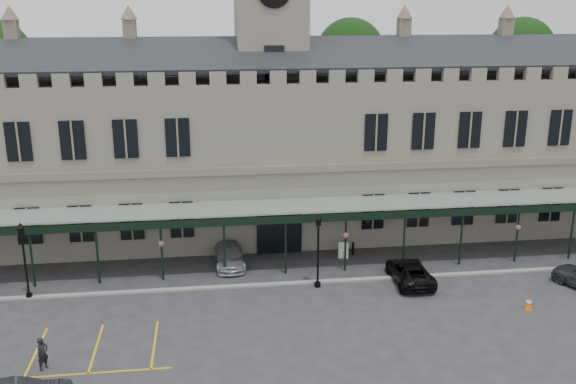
{
  "coord_description": "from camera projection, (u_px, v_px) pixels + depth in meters",
  "views": [
    {
      "loc": [
        -4.85,
        -31.7,
        17.36
      ],
      "look_at": [
        0.0,
        6.0,
        6.0
      ],
      "focal_mm": 40.0,
      "sensor_mm": 36.0,
      "label": 1
    }
  ],
  "objects": [
    {
      "name": "traffic_cone",
      "position": [
        529.0,
        304.0,
        37.49
      ],
      "size": [
        0.46,
        0.46,
        0.74
      ],
      "rotation": [
        0.0,
        0.0,
        -0.01
      ],
      "color": "#FF6208",
      "rests_on": "ground"
    },
    {
      "name": "canopy",
      "position": [
        285.0,
        238.0,
        42.09
      ],
      "size": [
        50.0,
        4.1,
        4.3
      ],
      "color": "#8C9E93",
      "rests_on": "ground"
    },
    {
      "name": "car_taxi",
      "position": [
        229.0,
        255.0,
        43.8
      ],
      "size": [
        2.08,
        4.78,
        1.37
      ],
      "primitive_type": "imported",
      "rotation": [
        0.0,
        0.0,
        0.03
      ],
      "color": "#9C9EA3",
      "rests_on": "ground"
    },
    {
      "name": "car_van",
      "position": [
        410.0,
        272.0,
        41.1
      ],
      "size": [
        2.31,
        4.92,
        1.36
      ],
      "primitive_type": "imported",
      "rotation": [
        0.0,
        0.0,
        3.13
      ],
      "color": "black",
      "rests_on": "ground"
    },
    {
      "name": "kerb",
      "position": [
        289.0,
        283.0,
        40.89
      ],
      "size": [
        60.0,
        0.4,
        0.12
      ],
      "primitive_type": "cube",
      "color": "gray",
      "rests_on": "ground"
    },
    {
      "name": "parking_markings",
      "position": [
        34.0,
        357.0,
        32.55
      ],
      "size": [
        16.0,
        6.0,
        0.01
      ],
      "primitive_type": null,
      "color": "gold",
      "rests_on": "ground"
    },
    {
      "name": "tree_behind_right",
      "position": [
        521.0,
        52.0,
        58.71
      ],
      "size": [
        6.0,
        6.0,
        16.0
      ],
      "color": "#332314",
      "rests_on": "ground"
    },
    {
      "name": "clock_tower",
      "position": [
        271.0,
        61.0,
        47.13
      ],
      "size": [
        5.6,
        5.6,
        24.8
      ],
      "color": "#6D675A",
      "rests_on": "ground"
    },
    {
      "name": "lamp_post_mid",
      "position": [
        318.0,
        244.0,
        39.72
      ],
      "size": [
        0.46,
        0.46,
        4.87
      ],
      "color": "black",
      "rests_on": "ground"
    },
    {
      "name": "sign_board",
      "position": [
        343.0,
        251.0,
        44.83
      ],
      "size": [
        0.69,
        0.24,
        1.2
      ],
      "rotation": [
        0.0,
        0.0,
        -0.28
      ],
      "color": "black",
      "rests_on": "ground"
    },
    {
      "name": "person_a",
      "position": [
        43.0,
        354.0,
        31.24
      ],
      "size": [
        0.71,
        0.74,
        1.71
      ],
      "primitive_type": "imported",
      "rotation": [
        0.0,
        0.0,
        0.89
      ],
      "color": "black",
      "rests_on": "ground"
    },
    {
      "name": "station_building",
      "position": [
        271.0,
        149.0,
        48.95
      ],
      "size": [
        60.0,
        10.36,
        17.3
      ],
      "color": "#6D675A",
      "rests_on": "ground"
    },
    {
      "name": "bollard_left",
      "position": [
        235.0,
        259.0,
        43.71
      ],
      "size": [
        0.17,
        0.17,
        0.97
      ],
      "primitive_type": "cylinder",
      "color": "black",
      "rests_on": "ground"
    },
    {
      "name": "bollard_right",
      "position": [
        353.0,
        248.0,
        45.62
      ],
      "size": [
        0.16,
        0.16,
        0.9
      ],
      "primitive_type": "cylinder",
      "color": "black",
      "rests_on": "ground"
    },
    {
      "name": "ground",
      "position": [
        302.0,
        326.0,
        35.68
      ],
      "size": [
        140.0,
        140.0,
        0.0
      ],
      "primitive_type": "plane",
      "color": "#2C2D2F"
    },
    {
      "name": "lamp_post_left",
      "position": [
        24.0,
        254.0,
        38.15
      ],
      "size": [
        0.46,
        0.46,
        4.88
      ],
      "color": "black",
      "rests_on": "ground"
    },
    {
      "name": "tree_behind_mid",
      "position": [
        350.0,
        54.0,
        56.75
      ],
      "size": [
        6.0,
        6.0,
        16.0
      ],
      "color": "#332314",
      "rests_on": "ground"
    }
  ]
}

